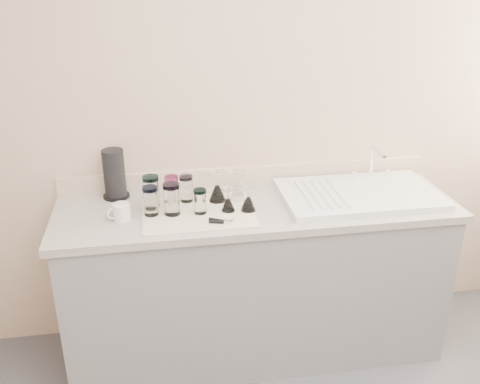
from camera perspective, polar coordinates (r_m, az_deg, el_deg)
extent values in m
cube|color=#C3A88B|center=(2.91, 0.77, 7.39)|extent=(3.50, 0.04, 2.50)
cube|color=slate|center=(2.98, 1.73, -9.57)|extent=(2.00, 0.60, 0.86)
cube|color=gray|center=(2.76, 1.84, -1.73)|extent=(2.06, 0.62, 0.04)
cube|color=white|center=(2.90, 12.57, -0.25)|extent=(0.82, 0.50, 0.03)
cylinder|color=silver|center=(3.08, 13.83, 3.25)|extent=(0.02, 0.02, 0.18)
cylinder|color=silver|center=(2.99, 14.56, 4.15)|extent=(0.02, 0.16, 0.02)
cylinder|color=silver|center=(3.07, 11.99, 1.94)|extent=(0.03, 0.03, 0.04)
cylinder|color=silver|center=(3.15, 15.39, 2.13)|extent=(0.03, 0.03, 0.04)
cube|color=white|center=(2.67, -4.47, -2.17)|extent=(0.55, 0.42, 0.01)
cylinder|color=white|center=(2.73, -9.43, -0.12)|extent=(0.08, 0.08, 0.14)
cylinder|color=#2AC5CB|center=(2.70, -9.54, 1.46)|extent=(0.08, 0.08, 0.02)
cylinder|color=white|center=(2.76, -7.28, 0.13)|extent=(0.07, 0.07, 0.12)
cylinder|color=#C92C7F|center=(2.74, -7.36, 1.47)|extent=(0.07, 0.07, 0.02)
cylinder|color=white|center=(2.77, -5.73, 0.20)|extent=(0.07, 0.07, 0.12)
cylinder|color=#A18CE3|center=(2.74, -5.79, 1.53)|extent=(0.07, 0.07, 0.02)
cylinder|color=white|center=(2.64, -9.50, -1.12)|extent=(0.07, 0.07, 0.13)
cylinder|color=#153EBC|center=(2.61, -9.60, 0.34)|extent=(0.07, 0.07, 0.02)
cylinder|color=white|center=(2.63, -7.28, -0.95)|extent=(0.08, 0.08, 0.14)
cylinder|color=purple|center=(2.60, -7.37, 0.66)|extent=(0.08, 0.08, 0.02)
cylinder|color=white|center=(2.63, -4.27, -1.15)|extent=(0.06, 0.06, 0.11)
cylinder|color=#0F8D78|center=(2.61, -4.31, 0.10)|extent=(0.06, 0.06, 0.02)
cone|color=white|center=(2.77, -2.43, -0.12)|extent=(0.09, 0.09, 0.08)
cylinder|color=white|center=(2.74, -2.46, 1.34)|extent=(0.01, 0.01, 0.07)
cylinder|color=white|center=(2.72, -2.47, 2.08)|extent=(0.09, 0.09, 0.01)
cone|color=white|center=(2.78, -0.26, -0.05)|extent=(0.08, 0.08, 0.08)
cylinder|color=white|center=(2.75, -0.26, 1.31)|extent=(0.01, 0.01, 0.06)
cylinder|color=white|center=(2.74, -0.26, 2.00)|extent=(0.08, 0.08, 0.01)
cone|color=white|center=(2.66, -1.26, -1.35)|extent=(0.07, 0.07, 0.07)
cylinder|color=white|center=(2.63, -1.27, -0.18)|extent=(0.01, 0.01, 0.05)
cylinder|color=white|center=(2.62, -1.28, 0.41)|extent=(0.07, 0.07, 0.01)
cone|color=white|center=(2.66, 0.88, -1.24)|extent=(0.08, 0.08, 0.07)
cylinder|color=white|center=(2.63, 0.89, 0.04)|extent=(0.01, 0.01, 0.06)
cylinder|color=white|center=(2.62, 0.90, 0.70)|extent=(0.08, 0.08, 0.01)
cube|color=silver|center=(2.54, -1.14, -3.25)|extent=(0.05, 0.04, 0.02)
cylinder|color=black|center=(2.54, -2.26, -3.22)|extent=(0.10, 0.04, 0.02)
cylinder|color=black|center=(2.56, -2.31, -3.04)|extent=(0.09, 0.06, 0.02)
cylinder|color=white|center=(2.64, -12.49, -2.08)|extent=(0.10, 0.10, 0.08)
torus|color=white|center=(2.63, -13.38, -2.24)|extent=(0.06, 0.03, 0.06)
cylinder|color=black|center=(2.91, -13.03, -0.41)|extent=(0.14, 0.14, 0.01)
cylinder|color=black|center=(2.86, -13.27, 2.00)|extent=(0.11, 0.11, 0.25)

